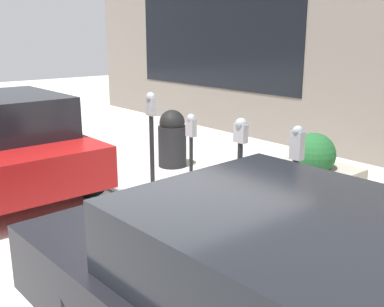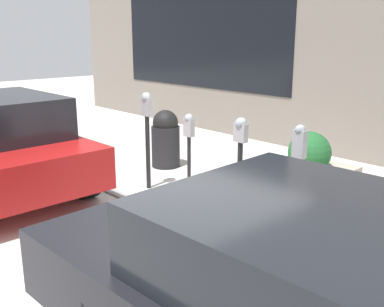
% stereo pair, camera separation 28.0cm
% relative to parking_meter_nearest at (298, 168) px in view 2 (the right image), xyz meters
% --- Properties ---
extents(ground_plane, '(40.00, 40.00, 0.00)m').
position_rel_parking_meter_nearest_xyz_m(ground_plane, '(1.40, 0.49, -0.94)').
color(ground_plane, beige).
extents(curb_strip, '(19.00, 0.16, 0.04)m').
position_rel_parking_meter_nearest_xyz_m(curb_strip, '(1.40, 0.57, -0.92)').
color(curb_strip, gray).
rests_on(curb_strip, ground_plane).
extents(building_facade, '(19.00, 0.17, 4.33)m').
position_rel_parking_meter_nearest_xyz_m(building_facade, '(1.40, -3.98, 1.24)').
color(building_facade, slate).
rests_on(building_facade, ground_plane).
extents(parking_meter_nearest, '(0.14, 0.12, 1.44)m').
position_rel_parking_meter_nearest_xyz_m(parking_meter_nearest, '(0.00, 0.00, 0.00)').
color(parking_meter_nearest, black).
rests_on(parking_meter_nearest, ground_plane).
extents(parking_meter_second, '(0.18, 0.15, 1.39)m').
position_rel_parking_meter_nearest_xyz_m(parking_meter_second, '(0.93, -0.08, 0.02)').
color(parking_meter_second, black).
rests_on(parking_meter_second, ground_plane).
extents(parking_meter_middle, '(0.15, 0.13, 1.32)m').
position_rel_parking_meter_nearest_xyz_m(parking_meter_middle, '(1.87, -0.05, 0.00)').
color(parking_meter_middle, black).
rests_on(parking_meter_middle, ground_plane).
extents(parking_meter_fourth, '(0.18, 0.15, 1.54)m').
position_rel_parking_meter_nearest_xyz_m(parking_meter_fourth, '(2.77, 0.01, 0.11)').
color(parking_meter_fourth, black).
rests_on(parking_meter_fourth, ground_plane).
extents(planter_box, '(1.16, 1.14, 1.00)m').
position_rel_parking_meter_nearest_xyz_m(planter_box, '(0.85, -1.57, -0.57)').
color(planter_box, '#A39989').
rests_on(planter_box, ground_plane).
extents(parked_car_front, '(3.94, 2.05, 1.41)m').
position_rel_parking_meter_nearest_xyz_m(parked_car_front, '(-1.36, 1.93, -0.18)').
color(parked_car_front, black).
rests_on(parked_car_front, ground_plane).
extents(trash_bin, '(0.53, 0.53, 1.06)m').
position_rel_parking_meter_nearest_xyz_m(trash_bin, '(3.53, -0.99, -0.41)').
color(trash_bin, black).
rests_on(trash_bin, ground_plane).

